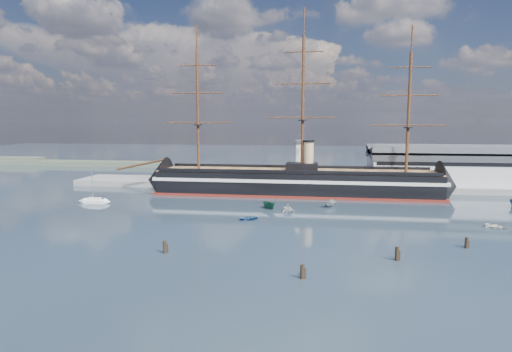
# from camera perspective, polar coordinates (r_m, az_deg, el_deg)

# --- Properties ---
(ground) EXTENTS (600.00, 600.00, 0.00)m
(ground) POSITION_cam_1_polar(r_m,az_deg,el_deg) (119.00, 3.97, -4.07)
(ground) COLOR #1C262D
(ground) RESTS_ON ground
(quay) EXTENTS (180.00, 18.00, 2.00)m
(quay) POSITION_cam_1_polar(r_m,az_deg,el_deg) (154.12, 8.73, -1.52)
(quay) COLOR slate
(quay) RESTS_ON ground
(warehouse) EXTENTS (63.00, 21.00, 11.60)m
(warehouse) POSITION_cam_1_polar(r_m,az_deg,el_deg) (164.58, 25.73, 1.20)
(warehouse) COLOR #B7BABC
(warehouse) RESTS_ON ground
(quay_tower) EXTENTS (5.00, 5.00, 15.00)m
(quay_tower) POSITION_cam_1_polar(r_m,az_deg,el_deg) (150.07, 6.13, 2.04)
(quay_tower) COLOR silver
(quay_tower) RESTS_ON ground
(shoreline) EXTENTS (120.00, 10.00, 4.00)m
(shoreline) POSITION_cam_1_polar(r_m,az_deg,el_deg) (259.00, -26.53, 1.68)
(shoreline) COLOR #3F4C38
(shoreline) RESTS_ON ground
(warship) EXTENTS (112.90, 16.46, 53.94)m
(warship) POSITION_cam_1_polar(r_m,az_deg,el_deg) (138.00, 4.57, -0.79)
(warship) COLOR black
(warship) RESTS_ON ground
(sailboat) EXTENTS (7.36, 2.71, 11.54)m
(sailboat) POSITION_cam_1_polar(r_m,az_deg,el_deg) (131.68, -20.73, -3.09)
(sailboat) COLOR white
(sailboat) RESTS_ON ground
(motorboat_a) EXTENTS (5.91, 5.44, 2.36)m
(motorboat_a) POSITION_cam_1_polar(r_m,az_deg,el_deg) (115.64, 1.77, -4.39)
(motorboat_a) COLOR #134531
(motorboat_a) RESTS_ON ground
(motorboat_b) EXTENTS (2.15, 3.10, 1.35)m
(motorboat_b) POSITION_cam_1_polar(r_m,az_deg,el_deg) (102.71, -0.90, -5.88)
(motorboat_b) COLOR #295181
(motorboat_b) RESTS_ON ground
(motorboat_c) EXTENTS (6.11, 4.57, 2.31)m
(motorboat_c) POSITION_cam_1_polar(r_m,az_deg,el_deg) (119.96, 9.91, -4.07)
(motorboat_c) COLOR gray
(motorboat_c) RESTS_ON ground
(motorboat_d) EXTENTS (7.12, 6.20, 2.45)m
(motorboat_d) POSITION_cam_1_polar(r_m,az_deg,el_deg) (111.45, 4.29, -4.85)
(motorboat_d) COLOR white
(motorboat_d) RESTS_ON ground
(motorboat_e) EXTENTS (2.95, 2.96, 1.39)m
(motorboat_e) POSITION_cam_1_polar(r_m,az_deg,el_deg) (108.48, 29.34, -6.12)
(motorboat_e) COLOR silver
(motorboat_e) RESTS_ON ground
(piling_near_left) EXTENTS (0.64, 0.64, 2.99)m
(piling_near_left) POSITION_cam_1_polar(r_m,az_deg,el_deg) (79.46, -12.07, -10.02)
(piling_near_left) COLOR black
(piling_near_left) RESTS_ON ground
(piling_near_mid) EXTENTS (0.64, 0.64, 2.91)m
(piling_near_mid) POSITION_cam_1_polar(r_m,az_deg,el_deg) (66.26, 6.18, -13.46)
(piling_near_mid) COLOR black
(piling_near_mid) RESTS_ON ground
(piling_near_right) EXTENTS (0.64, 0.64, 3.12)m
(piling_near_right) POSITION_cam_1_polar(r_m,az_deg,el_deg) (77.56, 18.24, -10.66)
(piling_near_right) COLOR black
(piling_near_right) RESTS_ON ground
(piling_far_right) EXTENTS (0.64, 0.64, 2.76)m
(piling_far_right) POSITION_cam_1_polar(r_m,az_deg,el_deg) (89.65, 26.22, -8.62)
(piling_far_right) COLOR black
(piling_far_right) RESTS_ON ground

